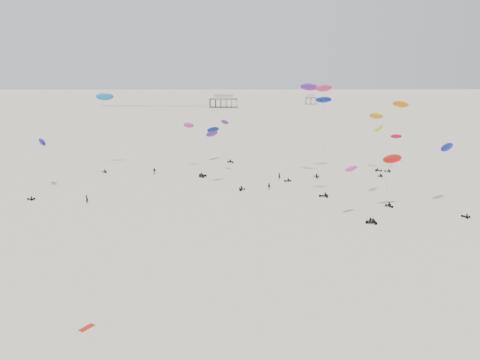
{
  "coord_description": "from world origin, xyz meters",
  "views": [
    {
      "loc": [
        -0.8,
        -1.89,
        28.57
      ],
      "look_at": [
        0.0,
        88.0,
        7.0
      ],
      "focal_mm": 35.0,
      "sensor_mm": 36.0,
      "label": 1
    }
  ],
  "objects_px": {
    "rig_0": "(322,116)",
    "rig_4": "(105,105)",
    "pavilion_main": "(223,102)",
    "spectator_0": "(87,203)",
    "pavilion_small": "(311,100)"
  },
  "relations": [
    {
      "from": "rig_0",
      "to": "rig_4",
      "type": "height_order",
      "value": "rig_4"
    },
    {
      "from": "pavilion_main",
      "to": "spectator_0",
      "type": "xyz_separation_m",
      "value": [
        -23.14,
        -254.14,
        -4.22
      ]
    },
    {
      "from": "pavilion_small",
      "to": "rig_4",
      "type": "xyz_separation_m",
      "value": [
        -99.5,
        -242.42,
        14.44
      ]
    },
    {
      "from": "pavilion_main",
      "to": "pavilion_small",
      "type": "height_order",
      "value": "pavilion_main"
    },
    {
      "from": "pavilion_small",
      "to": "pavilion_main",
      "type": "bearing_deg",
      "value": -156.8
    },
    {
      "from": "rig_4",
      "to": "spectator_0",
      "type": "distance_m",
      "value": 45.86
    },
    {
      "from": "pavilion_main",
      "to": "spectator_0",
      "type": "relative_size",
      "value": 9.73
    },
    {
      "from": "pavilion_main",
      "to": "rig_0",
      "type": "xyz_separation_m",
      "value": [
        33.57,
        -219.83,
        11.11
      ]
    },
    {
      "from": "spectator_0",
      "to": "pavilion_small",
      "type": "bearing_deg",
      "value": -75.42
    },
    {
      "from": "rig_0",
      "to": "rig_4",
      "type": "bearing_deg",
      "value": -6.13
    },
    {
      "from": "rig_4",
      "to": "pavilion_main",
      "type": "bearing_deg",
      "value": -132.64
    },
    {
      "from": "rig_4",
      "to": "spectator_0",
      "type": "xyz_separation_m",
      "value": [
        6.36,
        -41.72,
        -17.93
      ]
    },
    {
      "from": "pavilion_small",
      "to": "rig_4",
      "type": "distance_m",
      "value": 262.44
    },
    {
      "from": "rig_4",
      "to": "rig_0",
      "type": "bearing_deg",
      "value": 138.56
    },
    {
      "from": "pavilion_main",
      "to": "rig_0",
      "type": "relative_size",
      "value": 0.91
    }
  ]
}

